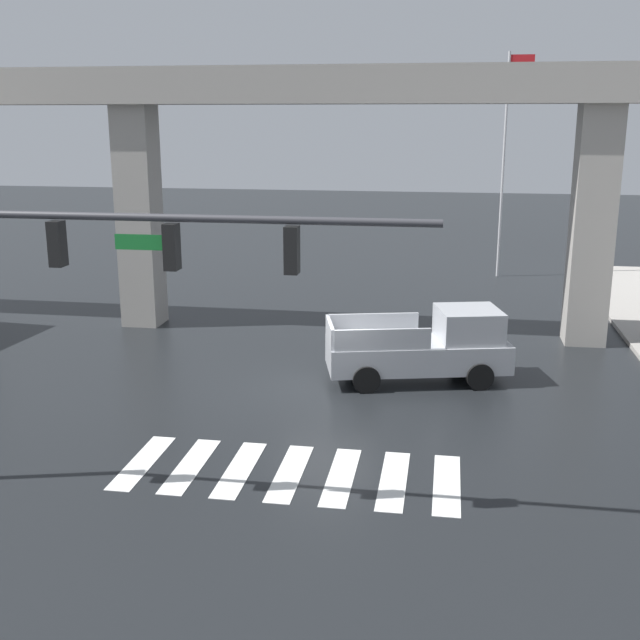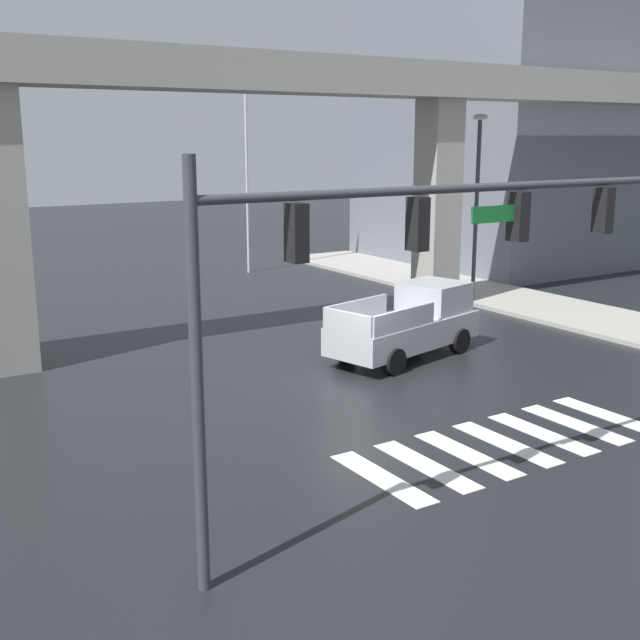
% 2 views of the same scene
% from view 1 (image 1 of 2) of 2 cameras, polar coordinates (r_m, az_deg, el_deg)
% --- Properties ---
extents(ground_plane, '(120.00, 120.00, 0.00)m').
position_cam_1_polar(ground_plane, '(21.83, 0.55, -5.14)').
color(ground_plane, black).
extents(crosswalk_stripes, '(7.15, 2.80, 0.01)m').
position_cam_1_polar(crosswalk_stripes, '(17.05, -2.19, -10.99)').
color(crosswalk_stripes, silver).
rests_on(crosswalk_stripes, ground).
extents(elevated_overpass, '(49.52, 1.92, 8.94)m').
position_cam_1_polar(elevated_overpass, '(26.70, 2.68, 14.85)').
color(elevated_overpass, '#9E9991').
rests_on(elevated_overpass, ground).
extents(pickup_truck, '(5.41, 3.06, 2.08)m').
position_cam_1_polar(pickup_truck, '(22.62, 7.81, -1.95)').
color(pickup_truck, '#A8AAAF').
rests_on(pickup_truck, ground).
extents(traffic_signal_mast, '(10.89, 0.32, 6.20)m').
position_cam_1_polar(traffic_signal_mast, '(15.44, -18.82, 3.76)').
color(traffic_signal_mast, '#38383D').
rests_on(traffic_signal_mast, ground).
extents(flagpole, '(1.16, 0.12, 10.15)m').
position_cam_1_polar(flagpole, '(37.68, 13.34, 11.90)').
color(flagpole, silver).
rests_on(flagpole, ground).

